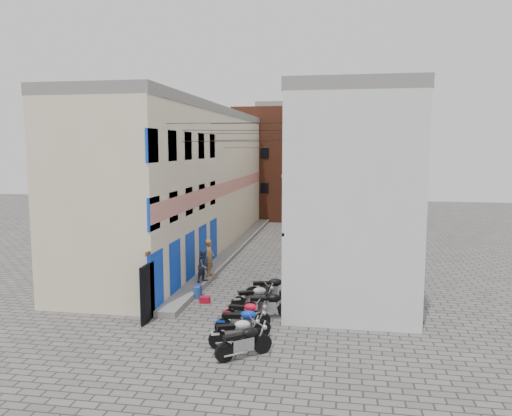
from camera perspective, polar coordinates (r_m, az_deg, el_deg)
The scene contains 21 objects.
ground at distance 19.36m, azimuth -4.65°, elevation -12.81°, with size 90.00×90.00×0.00m, color #585653.
plinth at distance 31.99m, azimuth -2.40°, elevation -4.59°, with size 0.90×26.00×0.25m, color gray.
building_left at distance 32.11m, azimuth -7.59°, elevation 3.27°, with size 5.10×27.00×9.00m.
building_right at distance 30.69m, azimuth 10.54°, elevation 3.06°, with size 5.94×26.00×9.00m.
building_far_brick_left at distance 46.13m, azimuth 1.58°, elevation 5.07°, with size 6.00×6.00×10.00m, color brown.
building_far_brick_right at distance 47.72m, azimuth 7.89°, elevation 3.87°, with size 5.00×6.00×8.00m, color brown.
building_far_concrete at distance 51.84m, azimuth 4.74°, elevation 5.82°, with size 8.00×5.00×11.00m, color gray.
far_shopfront at distance 43.40m, azimuth 3.65°, elevation -0.10°, with size 2.00×0.30×2.40m, color black.
overhead_wires at distance 25.69m, azimuth -0.52°, elevation 8.28°, with size 5.80×13.02×1.32m.
motorcycle_a at distance 16.07m, azimuth -1.40°, elevation -14.86°, with size 0.62×1.97×1.14m, color black, non-canonical shape.
motorcycle_b at distance 16.89m, azimuth -2.25°, elevation -13.85°, with size 0.59×1.86×1.08m, color silver, non-canonical shape.
motorcycle_c at distance 17.74m, azimuth -1.56°, elevation -12.72°, with size 0.62×1.96×1.14m, color #0B2FAA, non-canonical shape.
motorcycle_d at distance 18.66m, azimuth -1.17°, elevation -11.80°, with size 0.59×1.86×1.08m, color red, non-canonical shape.
motorcycle_e at distance 19.49m, azimuth 1.39°, elevation -10.84°, with size 0.63×2.01×1.16m, color black, non-canonical shape.
motorcycle_f at distance 20.41m, azimuth -0.17°, elevation -10.06°, with size 0.62×1.95×1.13m, color #98989C, non-canonical shape.
motorcycle_g at distance 21.47m, azimuth 1.62°, elevation -9.07°, with size 0.67×2.11×1.22m, color black, non-canonical shape.
person_a at distance 24.56m, azimuth -5.33°, elevation -5.70°, with size 0.67×0.44×1.83m, color olive.
person_b at distance 23.66m, azimuth -5.96°, elevation -6.59°, with size 0.74×0.57×1.51m, color #32364C.
water_jug_near at distance 22.19m, azimuth -6.80°, elevation -9.57°, with size 0.31×0.31×0.49m, color #215AA7.
water_jug_far at distance 22.46m, azimuth -6.59°, elevation -9.36°, with size 0.31×0.31×0.48m, color #212EA7.
red_crate at distance 21.51m, azimuth -5.86°, elevation -10.40°, with size 0.42×0.32×0.26m, color #AF0C21.
Camera 1 is at (4.60, -17.62, 6.55)m, focal length 35.00 mm.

